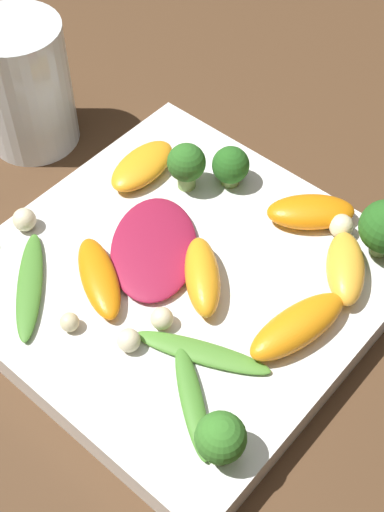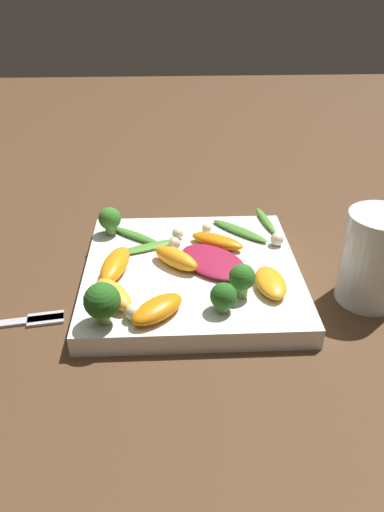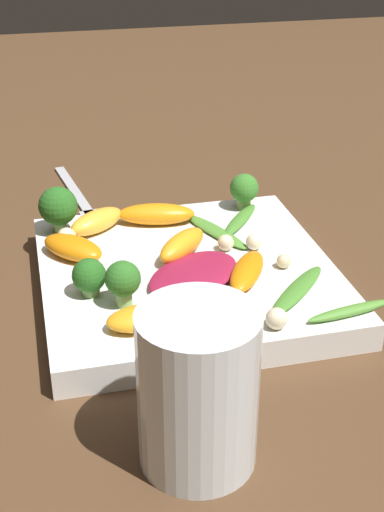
# 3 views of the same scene
# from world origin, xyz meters

# --- Properties ---
(ground_plane) EXTENTS (2.40, 2.40, 0.00)m
(ground_plane) POSITION_xyz_m (0.00, 0.00, 0.00)
(ground_plane) COLOR #4C331E
(plate) EXTENTS (0.26, 0.26, 0.02)m
(plate) POSITION_xyz_m (0.00, 0.00, 0.01)
(plate) COLOR white
(plate) RESTS_ON ground_plane
(drinking_glass) EXTENTS (0.08, 0.08, 0.11)m
(drinking_glass) POSITION_xyz_m (0.20, -0.04, 0.05)
(drinking_glass) COLOR white
(drinking_glass) RESTS_ON ground_plane
(radicchio_leaf_0) EXTENTS (0.11, 0.11, 0.01)m
(radicchio_leaf_0) POSITION_xyz_m (0.03, 0.00, 0.03)
(radicchio_leaf_0) COLOR maroon
(radicchio_leaf_0) RESTS_ON plate
(orange_segment_0) EXTENTS (0.06, 0.07, 0.02)m
(orange_segment_0) POSITION_xyz_m (-0.09, -0.07, 0.04)
(orange_segment_0) COLOR #FCAD33
(orange_segment_0) RESTS_ON plate
(orange_segment_1) EXTENTS (0.06, 0.06, 0.02)m
(orange_segment_1) POSITION_xyz_m (-0.02, 0.00, 0.04)
(orange_segment_1) COLOR orange
(orange_segment_1) RESTS_ON plate
(orange_segment_2) EXTENTS (0.04, 0.06, 0.02)m
(orange_segment_2) POSITION_xyz_m (0.09, -0.05, 0.03)
(orange_segment_2) COLOR orange
(orange_segment_2) RESTS_ON plate
(orange_segment_3) EXTENTS (0.07, 0.07, 0.02)m
(orange_segment_3) POSITION_xyz_m (-0.04, -0.10, 0.03)
(orange_segment_3) COLOR orange
(orange_segment_3) RESTS_ON plate
(orange_segment_4) EXTENTS (0.04, 0.08, 0.02)m
(orange_segment_4) POSITION_xyz_m (-0.09, -0.01, 0.03)
(orange_segment_4) COLOR orange
(orange_segment_4) RESTS_ON plate
(orange_segment_5) EXTENTS (0.07, 0.06, 0.01)m
(orange_segment_5) POSITION_xyz_m (0.03, 0.04, 0.03)
(orange_segment_5) COLOR orange
(orange_segment_5) RESTS_ON plate
(broccoli_floret_0) EXTENTS (0.03, 0.03, 0.04)m
(broccoli_floret_0) POSITION_xyz_m (-0.10, 0.09, 0.05)
(broccoli_floret_0) COLOR #84AD5B
(broccoli_floret_0) RESTS_ON plate
(broccoli_floret_1) EXTENTS (0.03, 0.03, 0.03)m
(broccoli_floret_1) POSITION_xyz_m (0.03, -0.09, 0.04)
(broccoli_floret_1) COLOR #84AD5B
(broccoli_floret_1) RESTS_ON plate
(broccoli_floret_3) EXTENTS (0.03, 0.03, 0.04)m
(broccoli_floret_3) POSITION_xyz_m (0.05, -0.06, 0.05)
(broccoli_floret_3) COLOR #84AD5B
(broccoli_floret_3) RESTS_ON plate
(arugula_sprig_0) EXTENTS (0.07, 0.06, 0.01)m
(arugula_sprig_0) POSITION_xyz_m (-0.07, 0.07, 0.03)
(arugula_sprig_0) COLOR #47842D
(arugula_sprig_0) RESTS_ON plate
(arugula_sprig_1) EXTENTS (0.08, 0.08, 0.01)m
(arugula_sprig_1) POSITION_xyz_m (0.07, 0.08, 0.03)
(arugula_sprig_1) COLOR #47842D
(arugula_sprig_1) RESTS_ON plate
(arugula_sprig_3) EXTENTS (0.09, 0.05, 0.01)m
(arugula_sprig_3) POSITION_xyz_m (-0.05, 0.04, 0.03)
(arugula_sprig_3) COLOR #518E33
(arugula_sprig_3) RESTS_ON plate
(macadamia_nut_0) EXTENTS (0.02, 0.02, 0.02)m
(macadamia_nut_0) POSITION_xyz_m (-0.02, 0.04, 0.03)
(macadamia_nut_0) COLOR beige
(macadamia_nut_0) RESTS_ON plate
(macadamia_nut_1) EXTENTS (0.01, 0.01, 0.01)m
(macadamia_nut_1) POSITION_xyz_m (0.02, 0.08, 0.03)
(macadamia_nut_1) COLOR beige
(macadamia_nut_1) RESTS_ON plate
(macadamia_nut_2) EXTENTS (0.02, 0.02, 0.02)m
(macadamia_nut_2) POSITION_xyz_m (-0.06, -0.10, 0.03)
(macadamia_nut_2) COLOR beige
(macadamia_nut_2) RESTS_ON plate
(macadamia_nut_3) EXTENTS (0.02, 0.02, 0.02)m
(macadamia_nut_3) POSITION_xyz_m (0.11, 0.04, 0.03)
(macadamia_nut_3) COLOR beige
(macadamia_nut_3) RESTS_ON plate
(macadamia_nut_4) EXTENTS (0.02, 0.02, 0.02)m
(macadamia_nut_4) POSITION_xyz_m (-0.02, 0.07, 0.03)
(macadamia_nut_4) COLOR beige
(macadamia_nut_4) RESTS_ON plate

